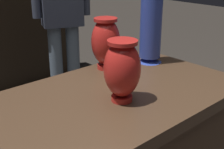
{
  "coord_description": "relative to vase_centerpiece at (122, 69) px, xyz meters",
  "views": [
    {
      "loc": [
        -0.71,
        -0.84,
        1.32
      ],
      "look_at": [
        0.02,
        -0.04,
        0.9
      ],
      "focal_mm": 50.57,
      "sensor_mm": 36.0,
      "label": 1
    }
  ],
  "objects": [
    {
      "name": "vase_tall_behind",
      "position": [
        0.42,
        0.23,
        0.08
      ],
      "size": [
        0.12,
        0.12,
        0.43
      ],
      "color": "#2D429E",
      "rests_on": "display_plinth"
    },
    {
      "name": "vase_left_accent",
      "position": [
        0.19,
        0.31,
        0.0
      ],
      "size": [
        0.14,
        0.14,
        0.24
      ],
      "color": "red",
      "rests_on": "display_plinth"
    },
    {
      "name": "visitor_near_right",
      "position": [
        0.67,
        1.39,
        -0.02
      ],
      "size": [
        0.44,
        0.29,
        1.55
      ],
      "rotation": [
        0.0,
        0.0,
        2.76
      ],
      "color": "slate",
      "rests_on": "ground_plane"
    },
    {
      "name": "vase_centerpiece",
      "position": [
        0.0,
        0.0,
        0.0
      ],
      "size": [
        0.14,
        0.14,
        0.24
      ],
      "color": "red",
      "rests_on": "display_plinth"
    }
  ]
}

